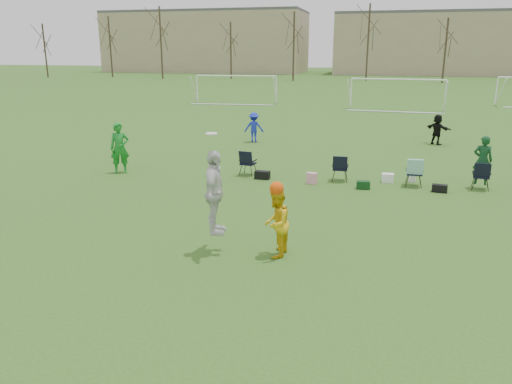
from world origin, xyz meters
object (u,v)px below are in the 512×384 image
(fielder_green_near, at_px, (120,148))
(fielder_blue, at_px, (254,127))
(fielder_black, at_px, (437,129))
(goal_left, at_px, (236,81))
(center_contest, at_px, (240,205))
(goal_mid, at_px, (398,85))

(fielder_green_near, xyz_separation_m, fielder_blue, (3.34, 7.87, -0.22))
(fielder_blue, xyz_separation_m, fielder_black, (9.18, 1.64, -0.01))
(fielder_green_near, height_order, goal_left, goal_left)
(fielder_black, bearing_deg, fielder_blue, 51.42)
(center_contest, distance_m, goal_mid, 31.71)
(fielder_blue, bearing_deg, fielder_green_near, 57.26)
(goal_left, distance_m, goal_mid, 14.14)
(center_contest, distance_m, goal_left, 34.93)
(fielder_green_near, bearing_deg, fielder_blue, 36.75)
(center_contest, xyz_separation_m, goal_mid, (3.98, 31.46, 0.71))
(fielder_black, bearing_deg, goal_mid, -42.10)
(fielder_black, distance_m, goal_mid, 15.47)
(fielder_green_near, xyz_separation_m, center_contest, (6.78, -6.63, 0.22))
(fielder_green_near, xyz_separation_m, goal_left, (-3.24, 26.83, 0.94))
(center_contest, height_order, goal_mid, center_contest)
(fielder_blue, xyz_separation_m, center_contest, (3.44, -14.49, 0.44))
(fielder_green_near, bearing_deg, goal_left, 66.66)
(center_contest, bearing_deg, goal_left, 106.68)
(goal_mid, bearing_deg, fielder_green_near, -109.43)
(fielder_blue, relative_size, fielder_black, 1.01)
(center_contest, relative_size, goal_mid, 0.39)
(fielder_blue, relative_size, center_contest, 0.54)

